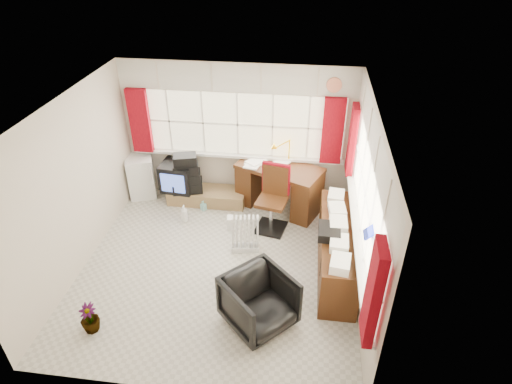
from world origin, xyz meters
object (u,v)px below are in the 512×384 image
task_chair (274,195)px  radiator (245,237)px  office_chair (259,302)px  mini_fridge (141,176)px  credenza (337,248)px  desk_lamp (289,146)px  crt_tv (178,176)px  tv_bench (207,196)px  desk (279,185)px

task_chair → radiator: (-0.37, -0.71, -0.34)m
office_chair → mini_fridge: bearing=88.3°
credenza → desk_lamp: bearing=116.0°
desk_lamp → crt_tv: desk_lamp is taller
task_chair → tv_bench: task_chair is taller
credenza → tv_bench: 2.75m
desk → office_chair: desk is taller
task_chair → office_chair: (0.02, -2.10, -0.24)m
office_chair → tv_bench: (-1.28, 2.65, -0.24)m
office_chair → radiator: bearing=61.0°
desk_lamp → crt_tv: 2.07m
radiator → desk_lamp: bearing=69.1°
tv_bench → mini_fridge: bearing=176.3°
radiator → tv_bench: size_ratio=0.46×
radiator → mini_fridge: (-2.14, 1.35, 0.13)m
desk → tv_bench: bearing=179.8°
task_chair → tv_bench: (-1.26, 0.55, -0.48)m
radiator → credenza: size_ratio=0.32×
radiator → crt_tv: 1.90m
office_chair → tv_bench: office_chair is taller
tv_bench → desk: bearing=-0.2°
tv_bench → desk_lamp: bearing=7.3°
crt_tv → office_chair: bearing=-55.8°
desk_lamp → credenza: desk_lamp is taller
desk_lamp → radiator: (-0.55, -1.45, -0.88)m
credenza → desk: bearing=122.6°
desk_lamp → desk: bearing=-126.1°
tv_bench → crt_tv: bearing=-179.0°
crt_tv → mini_fridge: (-0.74, 0.09, -0.11)m
desk_lamp → tv_bench: size_ratio=0.32×
task_chair → desk: bearing=85.2°
radiator → desk: bearing=71.8°
radiator → tv_bench: (-0.89, 1.27, -0.14)m
desk_lamp → radiator: 1.79m
office_chair → tv_bench: 2.95m
radiator → tv_bench: bearing=125.3°
desk → desk_lamp: bearing=53.9°
desk → tv_bench: 1.35m
desk → credenza: size_ratio=0.80×
radiator → tv_bench: radiator is taller
mini_fridge → desk: bearing=-1.9°
crt_tv → task_chair: bearing=-17.1°
desk_lamp → tv_bench: (-1.45, -0.19, -1.02)m
crt_tv → desk: bearing=0.1°
credenza → mini_fridge: credenza is taller
credenza → office_chair: bearing=-131.5°
desk_lamp → task_chair: size_ratio=0.39×
office_chair → credenza: bearing=3.9°
credenza → mini_fridge: size_ratio=2.54×
desk → crt_tv: 1.82m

